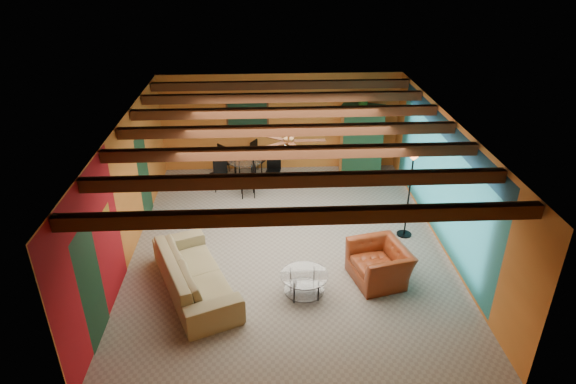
{
  "coord_description": "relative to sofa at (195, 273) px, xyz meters",
  "views": [
    {
      "loc": [
        -0.49,
        -8.93,
        5.83
      ],
      "look_at": [
        0.0,
        0.2,
        1.15
      ],
      "focal_mm": 30.84,
      "sensor_mm": 36.0,
      "label": 1
    }
  ],
  "objects": [
    {
      "name": "ceiling_fan",
      "position": [
        1.8,
        1.47,
        1.98
      ],
      "size": [
        1.5,
        1.5,
        0.44
      ],
      "primitive_type": null,
      "color": "#472614",
      "rests_on": "ceiling"
    },
    {
      "name": "dining_table",
      "position": [
        0.82,
        4.49,
        0.09
      ],
      "size": [
        2.14,
        2.14,
        0.94
      ],
      "primitive_type": null,
      "rotation": [
        0.0,
        0.0,
        -0.21
      ],
      "color": "silver",
      "rests_on": "ground"
    },
    {
      "name": "sofa",
      "position": [
        0.0,
        0.0,
        0.0
      ],
      "size": [
        1.91,
        2.76,
        0.75
      ],
      "primitive_type": "imported",
      "rotation": [
        0.0,
        0.0,
        1.96
      ],
      "color": "#8C815A",
      "rests_on": "ground"
    },
    {
      "name": "coffee_table",
      "position": [
        2.0,
        -0.23,
        -0.15
      ],
      "size": [
        0.95,
        0.95,
        0.45
      ],
      "primitive_type": null,
      "rotation": [
        0.0,
        0.0,
        0.09
      ],
      "color": "white",
      "rests_on": "ground"
    },
    {
      "name": "floor_lamp",
      "position": [
        4.38,
        1.7,
        0.63
      ],
      "size": [
        0.54,
        0.54,
        2.01
      ],
      "primitive_type": null,
      "rotation": [
        0.0,
        0.0,
        0.41
      ],
      "color": "black",
      "rests_on": "ground"
    },
    {
      "name": "room",
      "position": [
        1.8,
        1.58,
        1.98
      ],
      "size": [
        6.52,
        8.01,
        2.71
      ],
      "color": "gray",
      "rests_on": "ground"
    },
    {
      "name": "vase",
      "position": [
        0.82,
        4.49,
        0.65
      ],
      "size": [
        0.21,
        0.21,
        0.19
      ],
      "primitive_type": "imported",
      "rotation": [
        0.0,
        0.0,
        0.21
      ],
      "color": "orange",
      "rests_on": "dining_table"
    },
    {
      "name": "painting",
      "position": [
        0.9,
        5.43,
        1.27
      ],
      "size": [
        1.05,
        0.03,
        0.65
      ],
      "primitive_type": "cube",
      "color": "black",
      "rests_on": "wall_back"
    },
    {
      "name": "potted_plant",
      "position": [
        4.0,
        5.17,
        1.69
      ],
      "size": [
        0.48,
        0.44,
        0.47
      ],
      "primitive_type": "imported",
      "rotation": [
        0.0,
        0.0,
        0.18
      ],
      "color": "#26661E",
      "rests_on": "armoire"
    },
    {
      "name": "armchair",
      "position": [
        3.45,
        0.15,
        -0.02
      ],
      "size": [
        1.2,
        1.3,
        0.72
      ],
      "primitive_type": "imported",
      "rotation": [
        0.0,
        0.0,
        -1.32
      ],
      "color": "maroon",
      "rests_on": "ground"
    },
    {
      "name": "armoire",
      "position": [
        4.0,
        5.17,
        0.54
      ],
      "size": [
        1.16,
        0.87,
        1.83
      ],
      "primitive_type": "cube",
      "rotation": [
        0.0,
        0.0,
        -0.39
      ],
      "color": "brown",
      "rests_on": "ground"
    }
  ]
}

